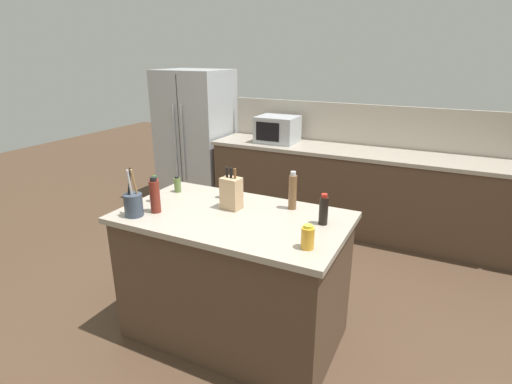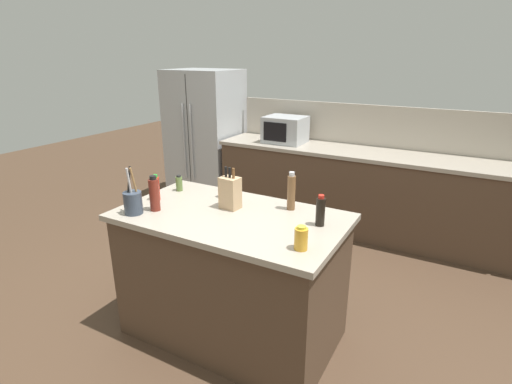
{
  "view_description": "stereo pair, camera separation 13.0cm",
  "coord_description": "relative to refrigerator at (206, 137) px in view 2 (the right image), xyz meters",
  "views": [
    {
      "loc": [
        1.22,
        -2.11,
        1.96
      ],
      "look_at": [
        0.0,
        0.35,
        0.99
      ],
      "focal_mm": 28.0,
      "sensor_mm": 36.0,
      "label": 1
    },
    {
      "loc": [
        1.33,
        -2.05,
        1.96
      ],
      "look_at": [
        0.0,
        0.35,
        0.99
      ],
      "focal_mm": 28.0,
      "sensor_mm": 36.0,
      "label": 2
    }
  ],
  "objects": [
    {
      "name": "ground_plane",
      "position": [
        1.83,
        -2.25,
        -0.87
      ],
      "size": [
        14.0,
        14.0,
        0.0
      ],
      "primitive_type": "plane",
      "color": "#473323"
    },
    {
      "name": "back_counter_run",
      "position": [
        2.13,
        -0.05,
        -0.4
      ],
      "size": [
        3.3,
        0.66,
        0.94
      ],
      "color": "#4C3828",
      "rests_on": "ground_plane"
    },
    {
      "name": "wall_backsplash",
      "position": [
        2.13,
        0.27,
        0.3
      ],
      "size": [
        3.26,
        0.03,
        0.46
      ],
      "primitive_type": "cube",
      "color": "#B2A899",
      "rests_on": "back_counter_run"
    },
    {
      "name": "kitchen_island",
      "position": [
        1.83,
        -2.25,
        -0.4
      ],
      "size": [
        1.51,
        0.87,
        0.94
      ],
      "color": "#4C3828",
      "rests_on": "ground_plane"
    },
    {
      "name": "refrigerator",
      "position": [
        0.0,
        0.0,
        0.0
      ],
      "size": [
        0.88,
        0.75,
        1.75
      ],
      "color": "#ADB2B7",
      "rests_on": "ground_plane"
    },
    {
      "name": "microwave",
      "position": [
        1.2,
        -0.05,
        0.22
      ],
      "size": [
        0.46,
        0.39,
        0.31
      ],
      "color": "#ADB2B7",
      "rests_on": "back_counter_run"
    },
    {
      "name": "knife_block",
      "position": [
        1.77,
        -2.15,
        0.18
      ],
      "size": [
        0.14,
        0.11,
        0.29
      ],
      "rotation": [
        0.0,
        0.0,
        -0.1
      ],
      "color": "tan",
      "rests_on": "kitchen_island"
    },
    {
      "name": "utensil_crock",
      "position": [
        1.26,
        -2.55,
        0.15
      ],
      "size": [
        0.12,
        0.12,
        0.32
      ],
      "color": "#333D4C",
      "rests_on": "kitchen_island"
    },
    {
      "name": "honey_jar",
      "position": [
        2.43,
        -2.48,
        0.13
      ],
      "size": [
        0.07,
        0.07,
        0.14
      ],
      "color": "gold",
      "rests_on": "kitchen_island"
    },
    {
      "name": "spice_jar_oregano",
      "position": [
        1.23,
        -2.04,
        0.12
      ],
      "size": [
        0.05,
        0.05,
        0.12
      ],
      "color": "#567038",
      "rests_on": "kitchen_island"
    },
    {
      "name": "soy_sauce_bottle",
      "position": [
        2.41,
        -2.13,
        0.16
      ],
      "size": [
        0.06,
        0.06,
        0.2
      ],
      "color": "black",
      "rests_on": "kitchen_island"
    },
    {
      "name": "pepper_grinder",
      "position": [
        2.14,
        -1.97,
        0.19
      ],
      "size": [
        0.06,
        0.06,
        0.27
      ],
      "color": "brown",
      "rests_on": "kitchen_island"
    },
    {
      "name": "salt_shaker",
      "position": [
        1.61,
        -1.99,
        0.13
      ],
      "size": [
        0.05,
        0.05,
        0.13
      ],
      "color": "silver",
      "rests_on": "kitchen_island"
    },
    {
      "name": "vinegar_bottle",
      "position": [
        1.35,
        -2.43,
        0.18
      ],
      "size": [
        0.07,
        0.07,
        0.25
      ],
      "color": "maroon",
      "rests_on": "kitchen_island"
    },
    {
      "name": "hot_sauce_bottle",
      "position": [
        1.22,
        -2.28,
        0.16
      ],
      "size": [
        0.05,
        0.05,
        0.19
      ],
      "color": "red",
      "rests_on": "kitchen_island"
    }
  ]
}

